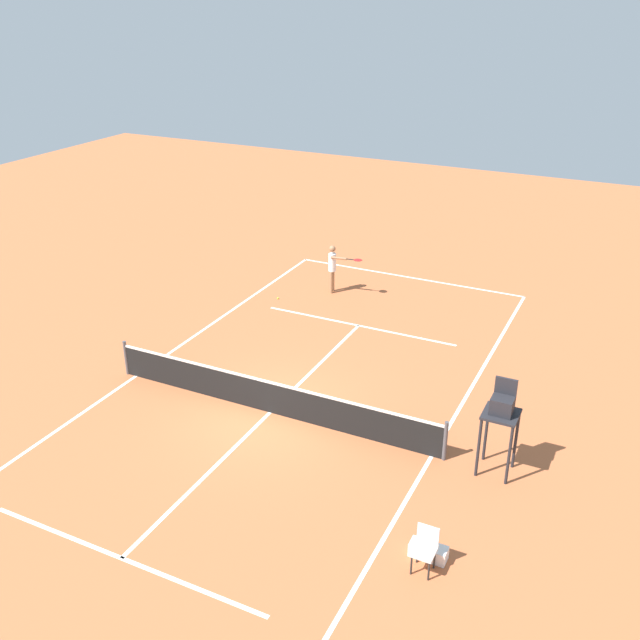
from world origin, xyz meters
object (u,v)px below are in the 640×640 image
at_px(player_serving, 334,265).
at_px(tennis_ball, 278,298).
at_px(equipment_bag, 428,551).
at_px(courtside_chair_near, 425,547).
at_px(umpire_chair, 501,413).

height_order(player_serving, tennis_ball, player_serving).
bearing_deg(equipment_bag, player_serving, -57.06).
relative_size(courtside_chair_near, equipment_bag, 1.25).
relative_size(tennis_ball, umpire_chair, 0.03).
height_order(tennis_ball, courtside_chair_near, courtside_chair_near).
bearing_deg(player_serving, tennis_ball, -55.44).
height_order(courtside_chair_near, equipment_bag, courtside_chair_near).
bearing_deg(courtside_chair_near, player_serving, -57.73).
xyz_separation_m(player_serving, tennis_ball, (1.54, 1.48, -1.06)).
distance_m(courtside_chair_near, equipment_bag, 0.51).
relative_size(player_serving, courtside_chair_near, 1.92).
bearing_deg(courtside_chair_near, equipment_bag, -86.96).
xyz_separation_m(tennis_ball, courtside_chair_near, (-9.06, 10.42, 0.50)).
xyz_separation_m(tennis_ball, umpire_chair, (-9.56, 6.70, 1.57)).
relative_size(tennis_ball, equipment_bag, 0.09).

